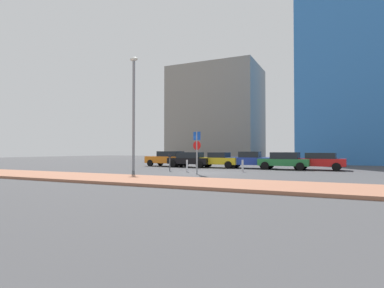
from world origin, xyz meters
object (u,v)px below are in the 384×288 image
object	(u,v)px
traffic_bollard_mid	(187,166)
street_lamp	(134,106)
parking_sign_post	(197,147)
parking_meter	(170,160)
parked_car_red	(319,161)
traffic_bollard_near	(243,166)
parked_car_yellow	(218,160)
parked_car_orange	(169,158)
parked_car_black	(190,159)
parked_car_green	(285,160)
parked_car_blue	(250,160)

from	to	relation	value
traffic_bollard_mid	street_lamp	bearing A→B (deg)	-169.52
parking_sign_post	parking_meter	size ratio (longest dim) A/B	2.13
parked_car_red	traffic_bollard_near	world-z (taller)	parked_car_red
parked_car_yellow	parking_sign_post	size ratio (longest dim) A/B	1.41
street_lamp	traffic_bollard_near	xyz separation A→B (m)	(7.77, 2.66, -4.56)
traffic_bollard_mid	parked_car_yellow	bearing A→B (deg)	89.65
parking_sign_post	street_lamp	bearing A→B (deg)	172.37
parked_car_orange	parking_sign_post	world-z (taller)	parking_sign_post
parked_car_black	parked_car_green	xyz separation A→B (m)	(8.59, 0.17, 0.00)
parked_car_orange	parking_sign_post	bearing A→B (deg)	-50.41
traffic_bollard_mid	parked_car_red	bearing A→B (deg)	38.10
parked_car_yellow	parked_car_red	world-z (taller)	parked_car_yellow
parking_meter	traffic_bollard_mid	distance (m)	1.78
parked_car_yellow	parked_car_black	bearing A→B (deg)	-170.74
parked_car_yellow	traffic_bollard_mid	distance (m)	6.48
parked_car_blue	traffic_bollard_mid	size ratio (longest dim) A/B	4.58
traffic_bollard_mid	parking_meter	bearing A→B (deg)	165.48
parked_car_black	traffic_bollard_near	bearing A→B (deg)	-33.61
parked_car_green	parked_car_yellow	bearing A→B (deg)	177.47
parked_car_yellow	parked_car_blue	xyz separation A→B (m)	(2.85, 0.29, 0.04)
parked_car_yellow	parked_car_red	size ratio (longest dim) A/B	0.94
parking_sign_post	traffic_bollard_mid	size ratio (longest dim) A/B	3.18
parked_car_yellow	parking_meter	world-z (taller)	parked_car_yellow
parked_car_red	parked_car_green	bearing A→B (deg)	-169.10
parked_car_black	parked_car_green	world-z (taller)	parked_car_green
parking_meter	parked_car_green	bearing A→B (deg)	37.11
parked_car_blue	parked_car_red	bearing A→B (deg)	-0.56
parked_car_red	traffic_bollard_mid	world-z (taller)	parked_car_red
parked_car_green	parking_sign_post	xyz separation A→B (m)	(-4.49, -7.73, 1.03)
parking_meter	street_lamp	size ratio (longest dim) A/B	0.15
parked_car_orange	parked_car_green	distance (m)	11.25
parked_car_blue	traffic_bollard_mid	world-z (taller)	parked_car_blue
parked_car_yellow	parking_sign_post	bearing A→B (deg)	-79.84
parked_car_orange	traffic_bollard_near	world-z (taller)	parked_car_orange
parked_car_yellow	parking_sign_post	distance (m)	8.19
parked_car_black	parking_sign_post	size ratio (longest dim) A/B	1.43
parked_car_black	parking_meter	size ratio (longest dim) A/B	3.05
parked_car_black	parked_car_red	world-z (taller)	parked_car_black
parked_car_yellow	parked_car_blue	distance (m)	2.87
parked_car_black	parked_car_blue	size ratio (longest dim) A/B	0.99
parked_car_orange	parking_meter	size ratio (longest dim) A/B	3.48
parked_car_orange	parked_car_red	xyz separation A→B (m)	(13.83, 0.07, -0.04)
parked_car_yellow	parking_meter	xyz separation A→B (m)	(-1.71, -6.04, 0.14)
parked_car_green	street_lamp	bearing A→B (deg)	-145.41
parking_meter	traffic_bollard_mid	world-z (taller)	parking_meter
parked_car_blue	parked_car_orange	bearing A→B (deg)	-179.10
parked_car_green	parking_meter	world-z (taller)	parked_car_green
street_lamp	traffic_bollard_mid	world-z (taller)	street_lamp
parked_car_black	traffic_bollard_near	world-z (taller)	parked_car_black
parked_car_orange	parked_car_red	bearing A→B (deg)	0.30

